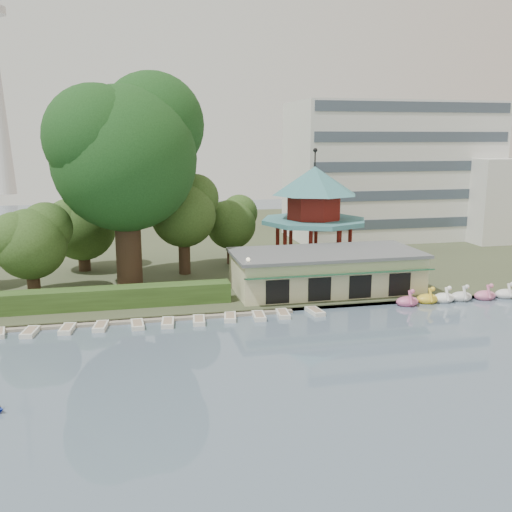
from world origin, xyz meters
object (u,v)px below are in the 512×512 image
object	(u,v)px
dock	(95,322)
boathouse	(326,270)
pavilion	(314,207)
big_tree	(126,148)

from	to	relation	value
dock	boathouse	size ratio (longest dim) A/B	1.83
dock	pavilion	world-z (taller)	pavilion
dock	big_tree	distance (m)	18.25
boathouse	pavilion	bearing A→B (deg)	78.72
boathouse	pavilion	xyz separation A→B (m)	(2.00, 10.03, 5.11)
big_tree	dock	bearing A→B (deg)	-106.15
dock	boathouse	bearing A→B (deg)	12.24
boathouse	pavilion	world-z (taller)	pavilion
boathouse	dock	bearing A→B (deg)	-167.76
big_tree	pavilion	bearing A→B (deg)	10.27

